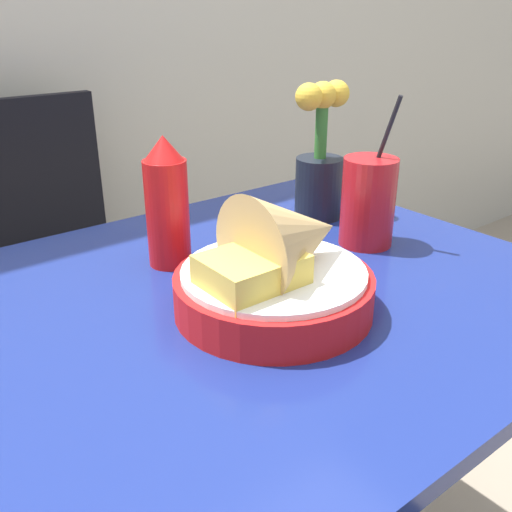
% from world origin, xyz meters
% --- Properties ---
extents(dining_table, '(0.90, 0.75, 0.74)m').
position_xyz_m(dining_table, '(0.00, 0.00, 0.62)').
color(dining_table, navy).
rests_on(dining_table, ground_plane).
extents(chair_far_window, '(0.40, 0.40, 0.92)m').
position_xyz_m(chair_far_window, '(-0.07, 0.75, 0.54)').
color(chair_far_window, black).
rests_on(chair_far_window, ground_plane).
extents(food_basket, '(0.26, 0.26, 0.16)m').
position_xyz_m(food_basket, '(-0.00, -0.06, 0.80)').
color(food_basket, red).
rests_on(food_basket, dining_table).
extents(ketchup_bottle, '(0.06, 0.06, 0.20)m').
position_xyz_m(ketchup_bottle, '(-0.04, 0.15, 0.84)').
color(ketchup_bottle, red).
rests_on(ketchup_bottle, dining_table).
extents(drink_cup, '(0.09, 0.09, 0.25)m').
position_xyz_m(drink_cup, '(0.25, 0.02, 0.81)').
color(drink_cup, red).
rests_on(drink_cup, dining_table).
extents(flower_vase, '(0.11, 0.09, 0.25)m').
position_xyz_m(flower_vase, '(0.28, 0.16, 0.85)').
color(flower_vase, black).
rests_on(flower_vase, dining_table).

